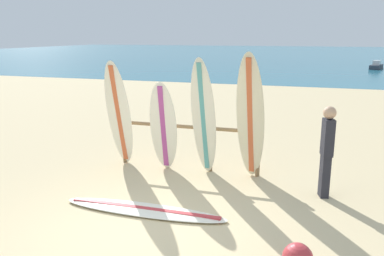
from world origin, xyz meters
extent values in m
plane|color=#D3BC8C|center=(0.00, 0.00, 0.00)|extent=(120.00, 120.00, 0.00)
cube|color=teal|center=(0.00, 58.00, 0.00)|extent=(120.00, 80.00, 0.01)
cylinder|color=olive|center=(-1.81, 2.91, 0.55)|extent=(0.09, 0.09, 1.09)
cylinder|color=olive|center=(-0.79, 2.91, 0.55)|extent=(0.09, 0.09, 1.09)
cylinder|color=olive|center=(0.22, 2.91, 0.55)|extent=(0.09, 0.09, 1.09)
cylinder|color=olive|center=(1.24, 2.91, 0.55)|extent=(0.09, 0.09, 1.09)
cylinder|color=olive|center=(-0.28, 2.91, 0.94)|extent=(3.14, 0.08, 0.08)
ellipsoid|color=white|center=(-1.74, 2.59, 1.19)|extent=(0.58, 0.75, 2.37)
cube|color=#CC5933|center=(-1.74, 2.59, 1.19)|extent=(0.14, 0.68, 2.19)
ellipsoid|color=white|center=(-0.71, 2.57, 0.98)|extent=(0.64, 0.64, 1.97)
cube|color=#A53F8C|center=(-0.71, 2.57, 0.98)|extent=(0.17, 0.55, 1.82)
ellipsoid|color=silver|center=(0.16, 2.57, 1.23)|extent=(0.55, 0.70, 2.47)
cube|color=teal|center=(0.16, 2.57, 1.23)|extent=(0.13, 0.63, 2.28)
ellipsoid|color=beige|center=(1.10, 2.58, 1.29)|extent=(0.59, 0.79, 2.59)
cube|color=#CC5933|center=(1.10, 2.58, 1.29)|extent=(0.14, 0.72, 2.39)
ellipsoid|color=white|center=(-0.32, 0.64, 0.04)|extent=(2.86, 0.56, 0.07)
cube|color=#B73338|center=(-0.32, 0.64, 0.04)|extent=(2.63, 0.12, 0.08)
cube|color=#26262D|center=(2.54, 2.20, 0.39)|extent=(0.20, 0.25, 0.78)
cube|color=#26262D|center=(2.54, 2.20, 1.11)|extent=(0.23, 0.30, 0.66)
sphere|color=tan|center=(2.54, 2.20, 1.55)|extent=(0.23, 0.23, 0.23)
cube|color=#333842|center=(7.11, 32.12, 0.18)|extent=(1.39, 2.52, 0.35)
cube|color=silver|center=(7.11, 32.12, 0.54)|extent=(0.75, 0.98, 0.36)
camera|label=1|loc=(2.26, -4.89, 2.88)|focal=36.86mm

